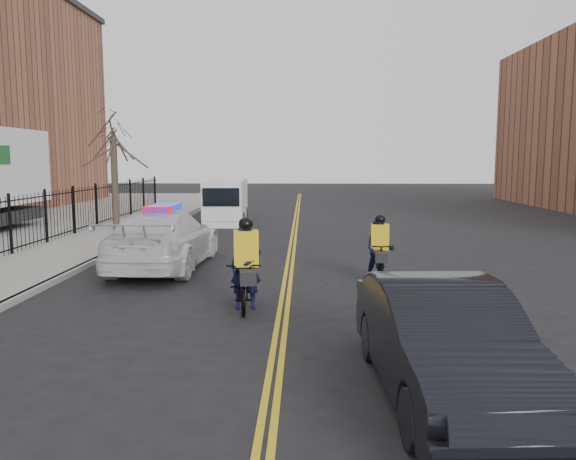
{
  "coord_description": "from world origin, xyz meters",
  "views": [
    {
      "loc": [
        0.44,
        -13.59,
        3.19
      ],
      "look_at": [
        0.0,
        1.27,
        1.3
      ],
      "focal_mm": 35.0,
      "sensor_mm": 36.0,
      "label": 1
    }
  ],
  "objects_px": {
    "cyclist_near": "(246,277)",
    "cyclist_far": "(379,255)",
    "dark_sedan": "(443,341)",
    "police_cruiser": "(164,239)",
    "cargo_van": "(226,202)"
  },
  "relations": [
    {
      "from": "cargo_van",
      "to": "cyclist_near",
      "type": "bearing_deg",
      "value": -83.31
    },
    {
      "from": "cyclist_near",
      "to": "cyclist_far",
      "type": "relative_size",
      "value": 1.19
    },
    {
      "from": "dark_sedan",
      "to": "cyclist_far",
      "type": "bearing_deg",
      "value": 85.82
    },
    {
      "from": "dark_sedan",
      "to": "cyclist_near",
      "type": "distance_m",
      "value": 5.41
    },
    {
      "from": "police_cruiser",
      "to": "cargo_van",
      "type": "distance_m",
      "value": 11.82
    },
    {
      "from": "police_cruiser",
      "to": "cyclist_far",
      "type": "height_order",
      "value": "police_cruiser"
    },
    {
      "from": "dark_sedan",
      "to": "cyclist_far",
      "type": "distance_m",
      "value": 7.31
    },
    {
      "from": "cargo_van",
      "to": "cyclist_near",
      "type": "xyz_separation_m",
      "value": [
        2.69,
        -16.2,
        -0.36
      ]
    },
    {
      "from": "police_cruiser",
      "to": "dark_sedan",
      "type": "xyz_separation_m",
      "value": [
        5.96,
        -8.83,
        -0.08
      ]
    },
    {
      "from": "dark_sedan",
      "to": "cargo_van",
      "type": "relative_size",
      "value": 0.91
    },
    {
      "from": "cargo_van",
      "to": "cyclist_far",
      "type": "height_order",
      "value": "cargo_van"
    },
    {
      "from": "police_cruiser",
      "to": "cyclist_far",
      "type": "xyz_separation_m",
      "value": [
        6.08,
        -1.51,
        -0.16
      ]
    },
    {
      "from": "dark_sedan",
      "to": "cyclist_near",
      "type": "height_order",
      "value": "cyclist_near"
    },
    {
      "from": "cyclist_near",
      "to": "cyclist_far",
      "type": "bearing_deg",
      "value": 33.01
    },
    {
      "from": "police_cruiser",
      "to": "cyclist_far",
      "type": "relative_size",
      "value": 3.34
    }
  ]
}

